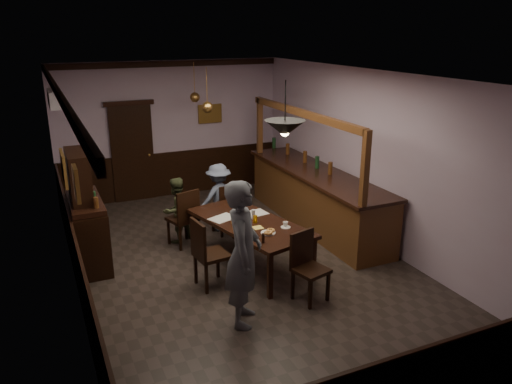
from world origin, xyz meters
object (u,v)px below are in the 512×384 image
chair_side (206,251)px  pendant_brass_far (195,97)px  person_seated_left (176,210)px  soda_can (255,219)px  chair_far_left (185,216)px  sideboard (86,220)px  chair_near (307,263)px  pendant_brass_mid (207,107)px  coffee_cup (285,224)px  pendant_iron (285,128)px  chair_far_right (227,207)px  person_standing (243,254)px  dining_table (250,225)px  person_seated_right (219,197)px  bar_counter (316,196)px

chair_side → pendant_brass_far: pendant_brass_far is taller
person_seated_left → soda_can: size_ratio=9.81×
chair_far_left → sideboard: bearing=-17.7°
chair_near → sideboard: sideboard is taller
chair_side → sideboard: sideboard is taller
chair_far_left → pendant_brass_mid: pendant_brass_mid is taller
coffee_cup → pendant_iron: (-0.21, -0.33, 1.56)m
sideboard → pendant_iron: pendant_iron is taller
chair_near → person_seated_left: bearing=97.7°
chair_far_right → coffee_cup: bearing=90.7°
soda_can → pendant_brass_mid: size_ratio=0.15×
chair_far_right → person_standing: (-0.85, -2.80, 0.43)m
person_standing → pendant_brass_mid: size_ratio=2.37×
coffee_cup → chair_far_right: bearing=85.1°
person_standing → person_seated_left: 2.89m
chair_far_left → chair_far_right: (0.86, 0.22, -0.04)m
chair_far_left → chair_side: 1.54m
dining_table → chair_far_left: bearing=123.0°
person_seated_left → chair_near: bearing=84.1°
person_standing → dining_table: bearing=1.2°
chair_far_right → chair_near: chair_near is taller
dining_table → pendant_iron: (0.19, -0.78, 1.67)m
person_seated_right → pendant_brass_mid: 1.67m
chair_far_left → soda_can: size_ratio=8.64×
chair_far_left → pendant_brass_far: 2.82m
chair_side → sideboard: (-1.48, 1.53, 0.17)m
chair_side → person_seated_right: bearing=-31.7°
chair_far_left → person_standing: bearing=72.4°
pendant_iron → bar_counter: bearing=47.9°
person_seated_right → bar_counter: bar_counter is taller
chair_far_left → person_seated_right: 0.94m
chair_far_left → sideboard: size_ratio=0.56×
coffee_cup → pendant_brass_mid: pendant_brass_mid is taller
coffee_cup → person_seated_right: bearing=85.5°
chair_near → pendant_iron: size_ratio=1.31×
person_seated_right → soda_can: size_ratio=10.67×
pendant_brass_far → dining_table: bearing=-93.0°
person_standing → person_seated_left: bearing=29.2°
chair_far_right → chair_side: bearing=52.2°
coffee_cup → bar_counter: size_ratio=0.02×
sideboard → pendant_brass_far: 3.59m
chair_side → coffee_cup: chair_side is taller
person_seated_right → coffee_cup: 2.09m
soda_can → sideboard: (-2.40, 1.22, -0.06)m
chair_far_left → chair_near: 2.62m
dining_table → pendant_brass_far: 3.56m
chair_far_left → bar_counter: size_ratio=0.26×
coffee_cup → soda_can: size_ratio=0.67×
dining_table → chair_side: (-0.86, -0.41, -0.11)m
person_standing → pendant_brass_mid: pendant_brass_mid is taller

